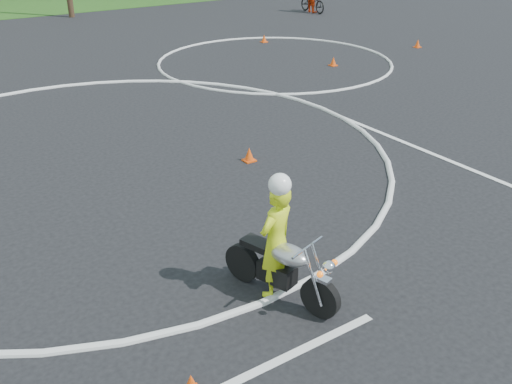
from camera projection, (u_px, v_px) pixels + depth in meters
ground at (165, 215)px, 9.87m from camera, size 120.00×120.00×0.00m
course_markings at (168, 121)px, 14.19m from camera, size 19.05×19.05×0.12m
primary_motorcycle at (282, 268)px, 7.56m from camera, size 0.77×1.81×0.98m
rider_primary_grp at (276, 238)px, 7.47m from camera, size 0.69×0.56×1.81m
traffic_cones at (284, 114)px, 14.33m from camera, size 21.40×15.01×0.30m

